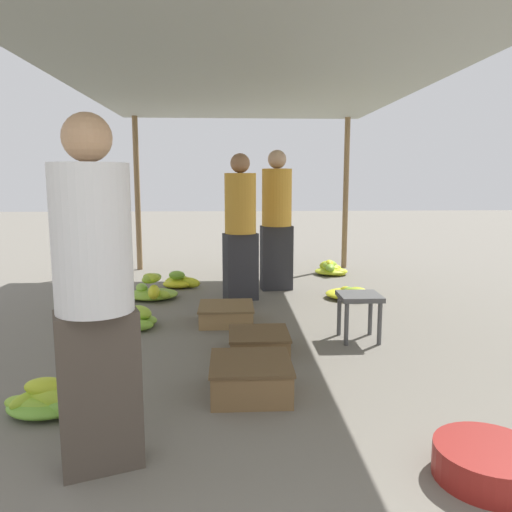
{
  "coord_description": "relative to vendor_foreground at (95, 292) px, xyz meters",
  "views": [
    {
      "loc": [
        -0.18,
        -1.28,
        1.33
      ],
      "look_at": [
        0.0,
        2.3,
        0.78
      ],
      "focal_mm": 35.0,
      "sensor_mm": 36.0,
      "label": 1
    }
  ],
  "objects": [
    {
      "name": "banana_pile_right_1",
      "position": [
        1.96,
        3.23,
        -0.78
      ],
      "size": [
        0.55,
        0.51,
        0.15
      ],
      "color": "#A5C62F",
      "rests_on": "ground"
    },
    {
      "name": "crate_mid",
      "position": [
        0.82,
        1.53,
        -0.76
      ],
      "size": [
        0.47,
        0.47,
        0.16
      ],
      "color": "brown",
      "rests_on": "ground"
    },
    {
      "name": "banana_pile_left_1",
      "position": [
        -0.28,
        2.23,
        -0.77
      ],
      "size": [
        0.43,
        0.44,
        0.19
      ],
      "color": "yellow",
      "rests_on": "ground"
    },
    {
      "name": "stool",
      "position": [
        1.67,
        1.79,
        -0.52
      ],
      "size": [
        0.34,
        0.34,
        0.39
      ],
      "color": "#4C4C4C",
      "rests_on": "ground"
    },
    {
      "name": "crate_far",
      "position": [
        0.56,
        2.35,
        -0.75
      ],
      "size": [
        0.51,
        0.51,
        0.17
      ],
      "color": "#9E7A4C",
      "rests_on": "ground"
    },
    {
      "name": "banana_pile_left_3",
      "position": [
        -0.05,
        3.97,
        -0.77
      ],
      "size": [
        0.51,
        0.46,
        0.21
      ],
      "color": "#7BB636",
      "rests_on": "ground"
    },
    {
      "name": "canopy_tarp",
      "position": [
        0.79,
        2.31,
        1.41
      ],
      "size": [
        3.49,
        6.25,
        0.04
      ],
      "primitive_type": "cube",
      "color": "#9EA399",
      "rests_on": "canopy_post_front_left"
    },
    {
      "name": "basin_black",
      "position": [
        1.76,
        -0.19,
        -0.76
      ],
      "size": [
        0.49,
        0.49,
        0.15
      ],
      "color": "maroon",
      "rests_on": "ground"
    },
    {
      "name": "banana_pile_left_2",
      "position": [
        -0.28,
        3.35,
        -0.75
      ],
      "size": [
        0.56,
        0.63,
        0.29
      ],
      "color": "#95C031",
      "rests_on": "ground"
    },
    {
      "name": "shopper_walking_far",
      "position": [
        1.16,
        3.77,
        0.03
      ],
      "size": [
        0.4,
        0.4,
        1.68
      ],
      "color": "#2D2D33",
      "rests_on": "ground"
    },
    {
      "name": "canopy_post_back_right",
      "position": [
        2.34,
        5.23,
        0.28
      ],
      "size": [
        0.08,
        0.08,
        2.23
      ],
      "primitive_type": "cylinder",
      "color": "olive",
      "rests_on": "ground"
    },
    {
      "name": "banana_pile_right_0",
      "position": [
        2.02,
        4.66,
        -0.75
      ],
      "size": [
        0.46,
        0.45,
        0.22
      ],
      "color": "yellow",
      "rests_on": "ground"
    },
    {
      "name": "crate_near",
      "position": [
        0.73,
        0.75,
        -0.73
      ],
      "size": [
        0.5,
        0.5,
        0.22
      ],
      "color": "brown",
      "rests_on": "ground"
    },
    {
      "name": "canopy_post_back_left",
      "position": [
        -0.75,
        5.23,
        0.28
      ],
      "size": [
        0.08,
        0.08,
        2.23
      ],
      "primitive_type": "cylinder",
      "color": "olive",
      "rests_on": "ground"
    },
    {
      "name": "vendor_foreground",
      "position": [
        0.0,
        0.0,
        0.0
      ],
      "size": [
        0.44,
        0.44,
        1.62
      ],
      "color": "#4C4238",
      "rests_on": "ground"
    },
    {
      "name": "banana_pile_left_0",
      "position": [
        -0.46,
        0.56,
        -0.77
      ],
      "size": [
        0.51,
        0.42,
        0.21
      ],
      "color": "#A1C52F",
      "rests_on": "ground"
    },
    {
      "name": "shopper_walking_mid",
      "position": [
        0.72,
        3.24,
        -0.0
      ],
      "size": [
        0.43,
        0.43,
        1.61
      ],
      "color": "#2D2D33",
      "rests_on": "ground"
    }
  ]
}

